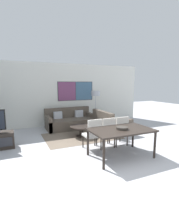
{
  "coord_description": "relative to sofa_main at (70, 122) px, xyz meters",
  "views": [
    {
      "loc": [
        -2.13,
        -2.74,
        1.91
      ],
      "look_at": [
        0.26,
        2.58,
        0.95
      ],
      "focal_mm": 28.0,
      "sensor_mm": 36.0,
      "label": 1
    }
  ],
  "objects": [
    {
      "name": "dining_chair_left",
      "position": [
        -0.17,
        -2.71,
        0.23
      ],
      "size": [
        0.46,
        0.46,
        0.92
      ],
      "color": "beige",
      "rests_on": "ground_plane"
    },
    {
      "name": "dining_chair_centre",
      "position": [
        0.29,
        -2.71,
        0.23
      ],
      "size": [
        0.46,
        0.46,
        0.92
      ],
      "color": "beige",
      "rests_on": "ground_plane"
    },
    {
      "name": "dining_table",
      "position": [
        0.29,
        -3.43,
        0.4
      ],
      "size": [
        1.61,
        1.0,
        0.74
      ],
      "color": "black",
      "rests_on": "ground_plane"
    },
    {
      "name": "dining_chair_right",
      "position": [
        0.74,
        -2.71,
        0.23
      ],
      "size": [
        0.46,
        0.46,
        0.92
      ],
      "color": "beige",
      "rests_on": "ground_plane"
    },
    {
      "name": "coffee_table",
      "position": [
        -0.0,
        -1.36,
        0.01
      ],
      "size": [
        0.81,
        0.81,
        0.38
      ],
      "color": "black",
      "rests_on": "ground_plane"
    },
    {
      "name": "area_rug",
      "position": [
        0.0,
        -1.36,
        -0.27
      ],
      "size": [
        2.63,
        1.77,
        0.01
      ],
      "color": "#706051",
      "rests_on": "ground_plane"
    },
    {
      "name": "ground_plane",
      "position": [
        -0.12,
        -4.34,
        -0.27
      ],
      "size": [
        24.0,
        24.0,
        0.0
      ],
      "primitive_type": "plane",
      "color": "#B2B2B7"
    },
    {
      "name": "sofa_main",
      "position": [
        0.0,
        0.0,
        0.0
      ],
      "size": [
        2.03,
        0.98,
        0.86
      ],
      "color": "#51473D",
      "rests_on": "ground_plane"
    },
    {
      "name": "wall_back",
      "position": [
        -0.09,
        0.76,
        1.13
      ],
      "size": [
        8.13,
        0.09,
        2.8
      ],
      "color": "silver",
      "rests_on": "ground_plane"
    },
    {
      "name": "sofa_side",
      "position": [
        1.25,
        -1.26,
        -0.0
      ],
      "size": [
        0.98,
        1.47,
        0.86
      ],
      "rotation": [
        0.0,
        0.0,
        1.57
      ],
      "color": "#51473D",
      "rests_on": "ground_plane"
    },
    {
      "name": "floor_lamp",
      "position": [
        1.27,
        0.07,
        1.09
      ],
      "size": [
        0.4,
        0.4,
        1.57
      ],
      "color": "#2D2D33",
      "rests_on": "ground_plane"
    },
    {
      "name": "fruit_bowl",
      "position": [
        0.3,
        -3.45,
        0.5
      ],
      "size": [
        0.31,
        0.31,
        0.06
      ],
      "color": "#332D28",
      "rests_on": "dining_table"
    }
  ]
}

